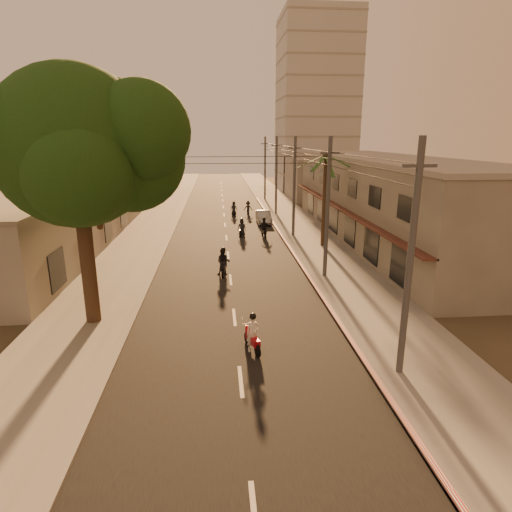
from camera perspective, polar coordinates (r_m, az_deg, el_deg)
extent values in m
plane|color=#383023|center=(20.40, -2.67, -10.44)|extent=(160.00, 160.00, 0.00)
cube|color=black|center=(39.35, -3.97, 2.44)|extent=(10.00, 140.00, 0.02)
cube|color=slate|center=(40.18, 6.79, 2.72)|extent=(5.00, 140.00, 0.12)
cube|color=slate|center=(39.91, -14.81, 2.21)|extent=(5.00, 140.00, 0.12)
cube|color=red|center=(34.96, 4.60, 0.89)|extent=(0.20, 60.00, 0.20)
cube|color=gray|center=(39.56, 16.88, 7.02)|extent=(8.00, 34.00, 7.00)
cube|color=gray|center=(39.22, 17.30, 12.30)|extent=(8.20, 34.20, 0.30)
cube|color=#46231C|center=(38.23, 10.80, 6.53)|extent=(0.80, 34.00, 0.12)
cube|color=gray|center=(35.53, -27.05, 3.43)|extent=(8.00, 24.00, 5.00)
cube|color=gray|center=(35.15, -27.58, 7.57)|extent=(8.20, 24.20, 0.20)
cube|color=#B7B5B2|center=(76.34, 7.97, 19.26)|extent=(12.00, 12.00, 28.00)
cylinder|color=black|center=(22.08, -21.48, -1.14)|extent=(0.70, 0.70, 6.00)
cylinder|color=black|center=(21.63, -19.94, 6.84)|extent=(1.22, 2.17, 3.04)
cylinder|color=black|center=(21.35, -24.11, 6.86)|extent=(1.31, 1.49, 2.73)
sphere|color=black|center=(21.27, -22.98, 13.20)|extent=(7.20, 7.20, 7.20)
sphere|color=black|center=(21.72, -16.39, 12.49)|extent=(5.20, 5.20, 5.20)
sphere|color=black|center=(22.63, -26.73, 12.10)|extent=(4.80, 4.80, 4.80)
sphere|color=black|center=(19.42, -22.57, 10.46)|extent=(4.60, 4.60, 4.60)
sphere|color=black|center=(20.09, -15.16, 15.81)|extent=(4.40, 4.40, 4.40)
sphere|color=black|center=(21.00, -30.54, 13.67)|extent=(4.00, 4.00, 4.00)
sphere|color=black|center=(23.29, -18.55, 16.44)|extent=(4.40, 4.40, 4.40)
cylinder|color=black|center=(35.77, 9.08, 7.14)|extent=(0.32, 0.32, 7.60)
sphere|color=black|center=(35.43, 9.35, 13.23)|extent=(0.60, 0.60, 0.60)
cylinder|color=#38383A|center=(16.50, 19.83, -0.98)|extent=(0.26, 0.26, 9.00)
cube|color=#38383A|center=(15.92, 21.00, 11.18)|extent=(1.20, 0.12, 0.12)
cylinder|color=#38383A|center=(27.57, 9.50, 6.11)|extent=(0.26, 0.26, 9.00)
cube|color=#38383A|center=(27.22, 9.84, 13.39)|extent=(1.20, 0.12, 0.12)
cylinder|color=#38383A|center=(39.19, 5.11, 9.03)|extent=(0.26, 0.26, 9.00)
cube|color=#38383A|center=(38.94, 5.24, 14.15)|extent=(1.20, 0.12, 0.12)
cylinder|color=#38383A|center=(50.98, 2.72, 10.58)|extent=(0.26, 0.26, 9.00)
cube|color=#38383A|center=(50.80, 2.77, 14.52)|extent=(1.20, 0.12, 0.12)
cylinder|color=#38383A|center=(62.85, 1.21, 11.55)|extent=(0.26, 0.26, 9.00)
cube|color=#38383A|center=(62.70, 1.23, 14.74)|extent=(1.20, 0.12, 0.12)
cube|color=gray|center=(65.27, 8.04, 10.23)|extent=(8.00, 14.00, 6.00)
cube|color=gray|center=(54.40, -19.41, 7.61)|extent=(8.00, 14.00, 4.40)
cube|color=gray|center=(71.77, -16.08, 10.66)|extent=(8.00, 14.00, 7.00)
cylinder|color=black|center=(19.42, -1.17, -10.92)|extent=(0.25, 0.56, 0.56)
cylinder|color=black|center=(18.39, 0.21, -12.53)|extent=(0.25, 0.56, 0.56)
cube|color=maroon|center=(18.72, -0.42, -11.07)|extent=(0.57, 1.13, 0.30)
cube|color=maroon|center=(19.07, -0.97, -10.04)|extent=(0.31, 0.18, 0.60)
cylinder|color=silver|center=(19.02, -1.10, -8.95)|extent=(0.54, 0.19, 0.04)
imported|color=beige|center=(18.59, -0.42, -10.27)|extent=(0.83, 0.73, 1.67)
sphere|color=black|center=(18.26, -0.43, -8.05)|extent=(0.30, 0.30, 0.30)
sphere|color=silver|center=(18.82, -1.89, -8.41)|extent=(0.12, 0.12, 0.12)
sphere|color=silver|center=(18.99, -0.28, -8.16)|extent=(0.12, 0.12, 0.12)
cylinder|color=black|center=(29.44, -4.16, -1.52)|extent=(0.19, 0.61, 0.61)
cylinder|color=black|center=(28.16, -4.47, -2.32)|extent=(0.19, 0.61, 0.61)
cube|color=black|center=(28.63, -4.34, -1.40)|extent=(0.46, 1.22, 0.32)
cube|color=black|center=(29.10, -4.23, -0.79)|extent=(0.34, 0.15, 0.65)
cylinder|color=silver|center=(29.12, -4.21, 0.00)|extent=(0.59, 0.12, 0.04)
imported|color=black|center=(28.54, -4.35, -0.80)|extent=(1.06, 0.92, 1.82)
sphere|color=black|center=(28.31, -4.39, 0.87)|extent=(0.32, 0.32, 0.32)
cylinder|color=black|center=(40.20, 0.85, 3.17)|extent=(0.16, 0.59, 0.58)
cylinder|color=black|center=(38.96, 1.23, 2.76)|extent=(0.16, 0.59, 0.58)
cube|color=black|center=(39.44, 1.06, 3.34)|extent=(0.40, 1.16, 0.31)
cube|color=black|center=(39.91, 0.91, 3.71)|extent=(0.32, 0.13, 0.62)
cylinder|color=silver|center=(39.95, 0.88, 4.26)|extent=(0.57, 0.10, 0.04)
imported|color=black|center=(39.38, 1.07, 3.77)|extent=(1.10, 0.62, 1.74)
sphere|color=black|center=(39.22, 1.07, 4.94)|extent=(0.31, 0.31, 0.31)
cylinder|color=black|center=(40.55, -1.72, 3.24)|extent=(0.22, 0.55, 0.54)
cylinder|color=black|center=(39.39, -2.04, 2.87)|extent=(0.22, 0.55, 0.54)
cube|color=black|center=(39.85, -1.90, 3.40)|extent=(0.52, 1.10, 0.29)
cube|color=black|center=(40.28, -1.78, 3.75)|extent=(0.30, 0.16, 0.58)
cylinder|color=silver|center=(40.32, -1.75, 4.25)|extent=(0.53, 0.17, 0.04)
imported|color=black|center=(39.79, -1.91, 3.80)|extent=(1.04, 0.89, 1.62)
sphere|color=black|center=(39.64, -1.92, 4.88)|extent=(0.29, 0.29, 0.29)
cylinder|color=black|center=(51.64, -1.02, 5.92)|extent=(0.16, 0.54, 0.53)
cylinder|color=black|center=(50.47, -1.09, 5.70)|extent=(0.16, 0.54, 0.53)
cube|color=black|center=(50.94, -1.06, 6.08)|extent=(0.40, 1.07, 0.28)
cube|color=black|center=(51.38, -1.03, 6.33)|extent=(0.29, 0.13, 0.57)
cylinder|color=silver|center=(51.44, -1.03, 6.71)|extent=(0.52, 0.11, 0.04)
imported|color=black|center=(50.89, -1.06, 6.39)|extent=(1.18, 0.85, 1.59)
sphere|color=black|center=(50.78, -1.07, 7.22)|extent=(0.28, 0.28, 0.28)
imported|color=gray|center=(45.84, 1.03, 5.20)|extent=(1.50, 4.10, 1.34)
cylinder|color=black|center=(51.30, -3.04, 5.85)|extent=(0.13, 0.54, 0.54)
cylinder|color=black|center=(50.13, -2.90, 5.62)|extent=(0.13, 0.54, 0.54)
cube|color=black|center=(50.60, -2.97, 6.01)|extent=(0.34, 1.07, 0.29)
cube|color=black|center=(51.05, -3.03, 6.26)|extent=(0.29, 0.11, 0.58)
cylinder|color=silver|center=(51.11, -3.05, 6.65)|extent=(0.53, 0.07, 0.04)
imported|color=black|center=(50.56, -2.97, 6.32)|extent=(0.85, 0.62, 1.61)
sphere|color=black|center=(50.44, -2.99, 7.17)|extent=(0.29, 0.29, 0.29)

